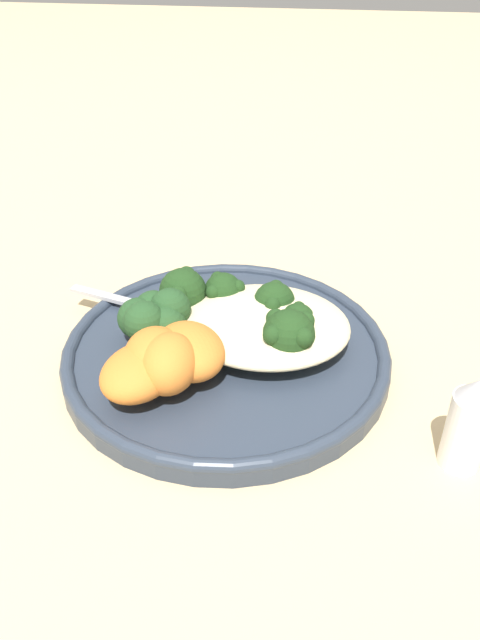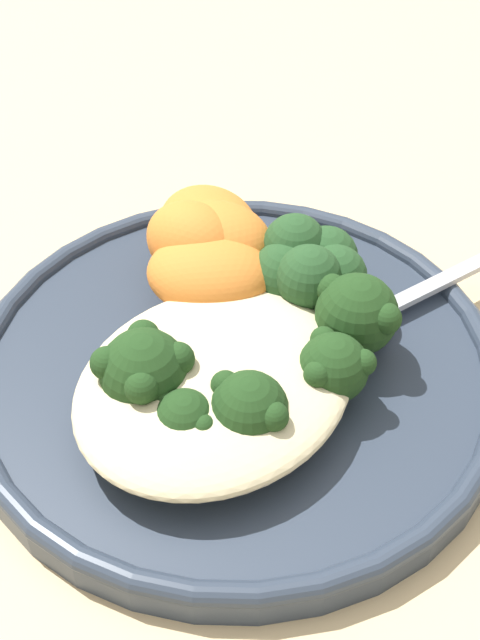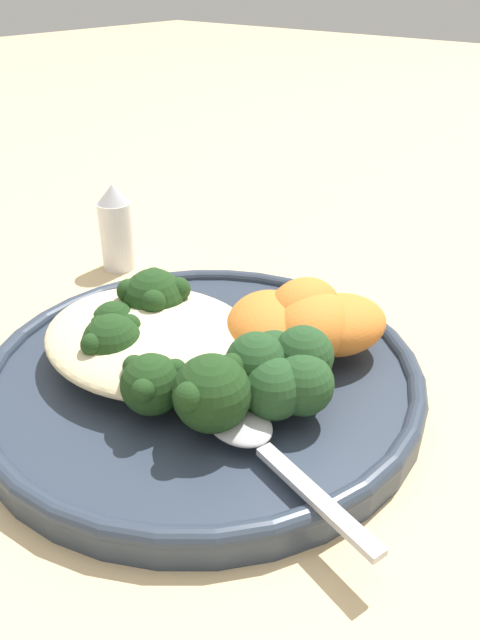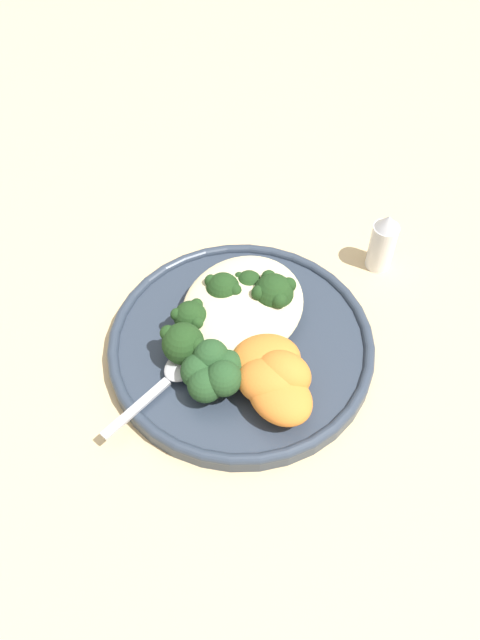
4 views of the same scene
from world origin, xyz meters
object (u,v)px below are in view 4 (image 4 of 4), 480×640
Objects in this scene: plate at (240,344)px; broccoli_stalk_4 at (196,343)px; sweet_potato_chunk_0 at (280,396)px; salt_shaker at (383,242)px; broccoli_stalk_3 at (202,322)px; sweet_potato_chunk_2 at (266,359)px; sweet_potato_chunk_1 at (283,374)px; broccoli_stalk_2 at (226,295)px; quinoa_mound at (243,305)px; broccoli_stalk_0 at (271,297)px; spoon at (175,373)px; kale_tuft at (213,372)px; broccoli_stalk_1 at (250,295)px; sweet_potato_chunk_3 at (269,381)px.

broccoli_stalk_4 is (0.04, -0.03, 0.03)m from plate.
sweet_potato_chunk_0 is 0.24m from salt_shaker.
broccoli_stalk_3 is 1.33× the size of sweet_potato_chunk_2.
broccoli_stalk_2 is at bearing -124.82° from sweet_potato_chunk_1.
quinoa_mound is at bearing -136.37° from sweet_potato_chunk_0.
plate is 0.06m from broccoli_stalk_0.
kale_tuft is at bearing 117.67° from spoon.
broccoli_stalk_2 is at bearing 96.75° from broccoli_stalk_1.
plate is 0.05m from broccoli_stalk_2.
kale_tuft is at bearing -45.12° from sweet_potato_chunk_2.
broccoli_stalk_4 is at bearing -14.62° from quinoa_mound.
sweet_potato_chunk_1 is at bearing 146.59° from sweet_potato_chunk_3.
sweet_potato_chunk_0 is 1.20× the size of sweet_potato_chunk_1.
quinoa_mound is 1.14× the size of spoon.
broccoli_stalk_0 and kale_tuft have the same top height.
broccoli_stalk_0 reaches higher than sweet_potato_chunk_0.
sweet_potato_chunk_3 is 0.10m from spoon.
plate is at bearing 167.27° from spoon.
kale_tuft is at bearing 158.27° from broccoli_stalk_1.
sweet_potato_chunk_0 is 1.07× the size of kale_tuft.
broccoli_stalk_1 is 0.12m from spoon.
sweet_potato_chunk_2 is (0.06, 0.07, 0.00)m from broccoli_stalk_2.
broccoli_stalk_2 is 1.38× the size of sweet_potato_chunk_3.
plate is at bearing -168.01° from broccoli_stalk_4.
kale_tuft is (0.11, 0.01, 0.01)m from broccoli_stalk_1.
sweet_potato_chunk_0 is at bearing 43.63° from quinoa_mound.
sweet_potato_chunk_1 reaches higher than quinoa_mound.
broccoli_stalk_0 is at bearing 174.37° from kale_tuft.
broccoli_stalk_2 is at bearing 107.27° from broccoli_stalk_0.
broccoli_stalk_3 reaches higher than quinoa_mound.
kale_tuft is at bearing 8.63° from quinoa_mound.
sweet_potato_chunk_1 reaches higher than sweet_potato_chunk_2.
broccoli_stalk_2 reaches higher than spoon.
broccoli_stalk_2 is at bearing -167.01° from spoon.
spoon is (0.12, -0.05, -0.02)m from broccoli_stalk_0.
sweet_potato_chunk_1 is at bearing 143.15° from broccoli_stalk_4.
broccoli_stalk_4 is (0.07, 0.00, 0.00)m from broccoli_stalk_2.
broccoli_stalk_2 is 0.12m from sweet_potato_chunk_3.
broccoli_stalk_0 is at bearing -125.04° from broccoli_stalk_2.
salt_shaker reaches higher than plate.
plate is at bearing -118.65° from sweet_potato_chunk_1.
kale_tuft is (0.10, 0.04, 0.00)m from broccoli_stalk_2.
broccoli_stalk_4 reaches higher than broccoli_stalk_1.
broccoli_stalk_0 reaches higher than sweet_potato_chunk_3.
sweet_potato_chunk_0 is at bearing 174.90° from broccoli_stalk_2.
quinoa_mound is at bearing -139.29° from sweet_potato_chunk_3.
sweet_potato_chunk_2 is (-0.01, -0.02, -0.00)m from sweet_potato_chunk_1.
sweet_potato_chunk_1 is (0.07, 0.10, 0.01)m from broccoli_stalk_2.
plate is 0.09m from sweet_potato_chunk_0.
spoon reaches higher than plate.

